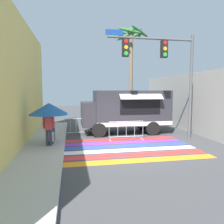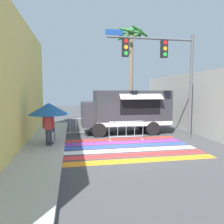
{
  "view_description": "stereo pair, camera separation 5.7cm",
  "coord_description": "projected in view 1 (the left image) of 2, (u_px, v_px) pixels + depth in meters",
  "views": [
    {
      "loc": [
        -2.64,
        -9.85,
        2.74
      ],
      "look_at": [
        -0.33,
        2.43,
        1.51
      ],
      "focal_mm": 35.0,
      "sensor_mm": 36.0,
      "label": 1
    },
    {
      "loc": [
        -2.58,
        -9.86,
        2.74
      ],
      "look_at": [
        -0.33,
        2.43,
        1.51
      ],
      "focal_mm": 35.0,
      "sensor_mm": 36.0,
      "label": 2
    }
  ],
  "objects": [
    {
      "name": "barricade_front",
      "position": [
        126.0,
        131.0,
        12.09
      ],
      "size": [
        1.95,
        0.44,
        1.05
      ],
      "color": "#B7BABF",
      "rests_on": "ground_plane"
    },
    {
      "name": "sidewalk_left",
      "position": [
        12.0,
        152.0,
        9.42
      ],
      "size": [
        4.4,
        16.0,
        0.18
      ],
      "color": "#B7B5AD",
      "rests_on": "ground_plane"
    },
    {
      "name": "palm_tree",
      "position": [
        130.0,
        52.0,
        16.57
      ],
      "size": [
        2.43,
        2.52,
        7.48
      ],
      "color": "#7A664C",
      "rests_on": "ground_plane"
    },
    {
      "name": "crosswalk_painted",
      "position": [
        128.0,
        148.0,
        10.45
      ],
      "size": [
        6.4,
        4.36,
        0.01
      ],
      "color": "orange",
      "rests_on": "ground_plane"
    },
    {
      "name": "building_left_facade",
      "position": [
        15.0,
        82.0,
        9.17
      ],
      "size": [
        0.25,
        16.0,
        6.21
      ],
      "color": "#E5D166",
      "rests_on": "ground_plane"
    },
    {
      "name": "ground_plane",
      "position": [
        128.0,
        148.0,
        10.39
      ],
      "size": [
        60.0,
        60.0,
        0.0
      ],
      "primitive_type": "plane",
      "color": "#424244"
    },
    {
      "name": "traffic_signal_pole",
      "position": [
        164.0,
        63.0,
        11.56
      ],
      "size": [
        4.83,
        0.29,
        5.79
      ],
      "color": "#515456",
      "rests_on": "ground_plane"
    },
    {
      "name": "vendor_person",
      "position": [
        49.0,
        127.0,
        10.09
      ],
      "size": [
        0.53,
        0.21,
        1.6
      ],
      "rotation": [
        0.0,
        0.0,
        -0.3
      ],
      "color": "#2D3347",
      "rests_on": "sidewalk_left"
    },
    {
      "name": "folding_chair",
      "position": [
        50.0,
        129.0,
        11.21
      ],
      "size": [
        0.43,
        0.43,
        1.0
      ],
      "rotation": [
        0.0,
        0.0,
        0.23
      ],
      "color": "#4C4C51",
      "rests_on": "sidewalk_left"
    },
    {
      "name": "concrete_wall_right",
      "position": [
        194.0,
        103.0,
        14.07
      ],
      "size": [
        0.2,
        16.0,
        3.9
      ],
      "color": "gray",
      "rests_on": "ground_plane"
    },
    {
      "name": "patio_umbrella",
      "position": [
        49.0,
        109.0,
        10.39
      ],
      "size": [
        1.91,
        1.91,
        1.97
      ],
      "color": "black",
      "rests_on": "sidewalk_left"
    },
    {
      "name": "barricade_side",
      "position": [
        76.0,
        127.0,
        13.28
      ],
      "size": [
        1.41,
        0.44,
        1.05
      ],
      "color": "#B7BABF",
      "rests_on": "ground_plane"
    },
    {
      "name": "food_truck",
      "position": [
        125.0,
        109.0,
        13.97
      ],
      "size": [
        5.53,
        2.63,
        2.74
      ],
      "color": "#2D2D33",
      "rests_on": "ground_plane"
    }
  ]
}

